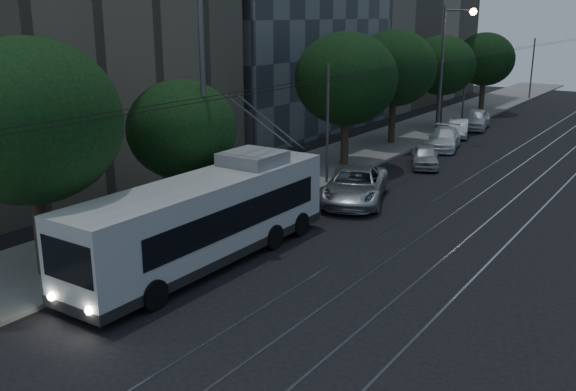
# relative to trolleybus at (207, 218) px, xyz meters

# --- Properties ---
(ground) EXTENTS (120.00, 120.00, 0.00)m
(ground) POSITION_rel_trolleybus_xyz_m (3.40, 1.28, -1.58)
(ground) COLOR black
(ground) RESTS_ON ground
(sidewalk) EXTENTS (5.00, 90.00, 0.15)m
(sidewalk) POSITION_rel_trolleybus_xyz_m (-4.10, 21.28, -1.51)
(sidewalk) COLOR slate
(sidewalk) RESTS_ON ground
(tram_rails) EXTENTS (4.52, 90.00, 0.02)m
(tram_rails) POSITION_rel_trolleybus_xyz_m (5.90, 21.28, -1.57)
(tram_rails) COLOR #98979F
(tram_rails) RESTS_ON ground
(overhead_wires) EXTENTS (2.23, 90.00, 6.00)m
(overhead_wires) POSITION_rel_trolleybus_xyz_m (-1.58, 21.28, 1.89)
(overhead_wires) COLOR black
(overhead_wires) RESTS_ON ground
(trolleybus) EXTENTS (2.54, 11.55, 5.63)m
(trolleybus) POSITION_rel_trolleybus_xyz_m (0.00, 0.00, 0.00)
(trolleybus) COLOR silver
(trolleybus) RESTS_ON ground
(pickup_silver) EXTENTS (4.28, 6.08, 1.54)m
(pickup_silver) POSITION_rel_trolleybus_xyz_m (0.70, 9.41, -0.81)
(pickup_silver) COLOR #B6B9BE
(pickup_silver) RESTS_ON ground
(car_white_a) EXTENTS (2.77, 3.84, 1.21)m
(car_white_a) POSITION_rel_trolleybus_xyz_m (0.70, 17.71, -0.97)
(car_white_a) COLOR #AFAFB3
(car_white_a) RESTS_ON ground
(car_white_b) EXTENTS (2.88, 4.91, 1.34)m
(car_white_b) POSITION_rel_trolleybus_xyz_m (-0.26, 23.07, -0.91)
(car_white_b) COLOR white
(car_white_b) RESTS_ON ground
(car_white_c) EXTENTS (2.35, 3.92, 1.22)m
(car_white_c) POSITION_rel_trolleybus_xyz_m (-0.90, 27.66, -0.97)
(car_white_c) COLOR silver
(car_white_c) RESTS_ON ground
(car_white_d) EXTENTS (2.48, 4.59, 1.48)m
(car_white_d) POSITION_rel_trolleybus_xyz_m (-0.90, 31.40, -0.84)
(car_white_d) COLOR silver
(car_white_d) RESTS_ON ground
(tree_0) EXTENTS (5.69, 5.69, 7.69)m
(tree_0) POSITION_rel_trolleybus_xyz_m (-3.55, -3.98, 3.54)
(tree_0) COLOR #33221C
(tree_0) RESTS_ON ground
(tree_1) EXTENTS (4.35, 4.35, 5.86)m
(tree_1) POSITION_rel_trolleybus_xyz_m (-3.53, 2.71, 2.31)
(tree_1) COLOR #33221C
(tree_1) RESTS_ON ground
(tree_2) EXTENTS (5.61, 5.61, 7.42)m
(tree_2) POSITION_rel_trolleybus_xyz_m (-3.10, 15.27, 3.30)
(tree_2) COLOR #33221C
(tree_2) RESTS_ON ground
(tree_3) EXTENTS (5.39, 5.39, 7.38)m
(tree_3) POSITION_rel_trolleybus_xyz_m (-3.60, 22.53, 3.36)
(tree_3) COLOR #33221C
(tree_3) RESTS_ON ground
(tree_4) EXTENTS (4.77, 4.77, 6.84)m
(tree_4) POSITION_rel_trolleybus_xyz_m (-3.10, 29.66, 3.09)
(tree_4) COLOR #33221C
(tree_4) RESTS_ON ground
(tree_5) EXTENTS (4.99, 4.99, 6.80)m
(tree_5) POSITION_rel_trolleybus_xyz_m (-3.20, 39.96, 2.96)
(tree_5) COLOR #33221C
(tree_5) RESTS_ON ground
(streetlamp_near) EXTENTS (2.56, 0.44, 10.65)m
(streetlamp_near) POSITION_rel_trolleybus_xyz_m (-1.75, 2.50, 4.79)
(streetlamp_near) COLOR #5D5D60
(streetlamp_near) RESTS_ON ground
(streetlamp_far) EXTENTS (2.18, 0.44, 8.85)m
(streetlamp_far) POSITION_rel_trolleybus_xyz_m (-1.41, 26.09, 3.82)
(streetlamp_far) COLOR #5D5D60
(streetlamp_far) RESTS_ON ground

